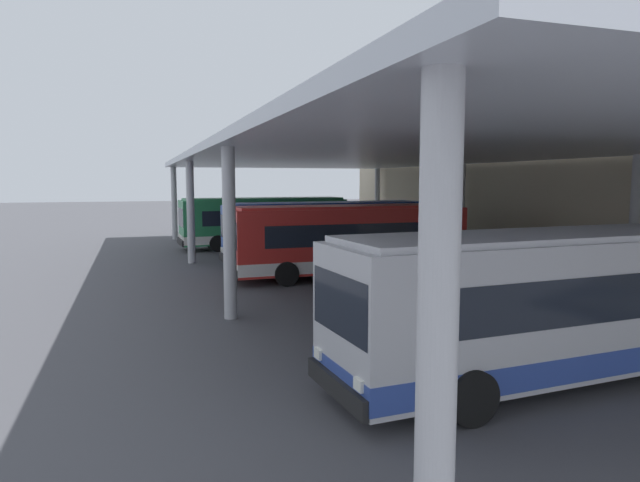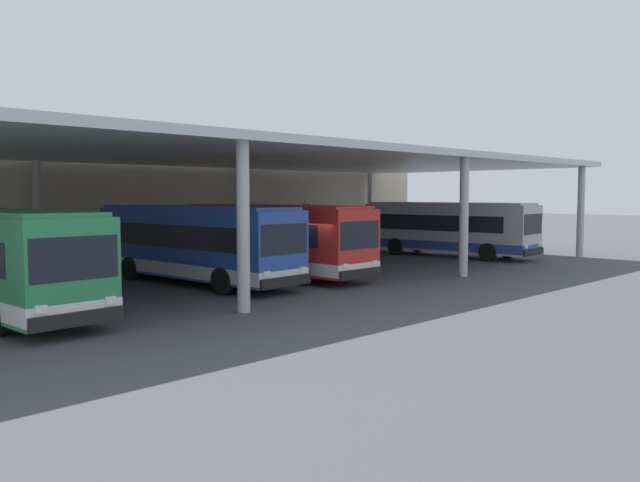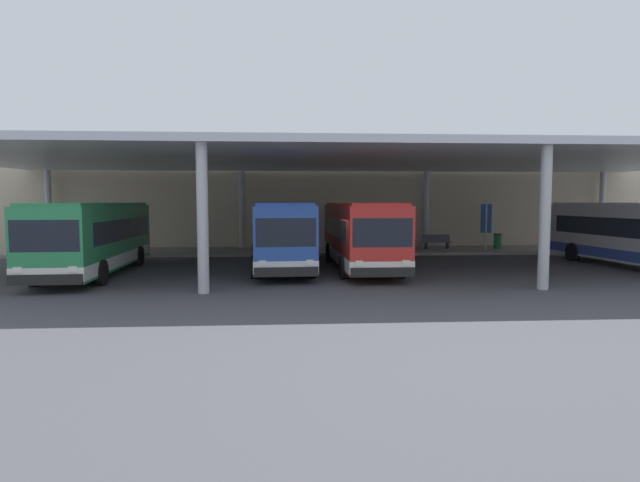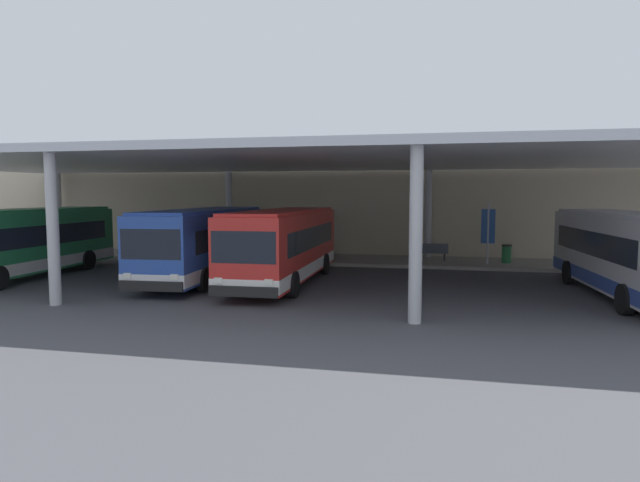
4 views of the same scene
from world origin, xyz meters
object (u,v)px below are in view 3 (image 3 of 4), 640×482
at_px(bus_middle_bay, 361,234).
at_px(bus_far_bay, 633,234).
at_px(bench_waiting, 436,241).
at_px(bus_second_bay, 280,234).
at_px(trash_bin, 498,241).
at_px(banner_sign, 486,221).
at_px(bus_nearest_bay, 94,237).

bearing_deg(bus_middle_bay, bus_far_bay, -1.54).
bearing_deg(bus_middle_bay, bench_waiting, 52.93).
height_order(bus_second_bay, trash_bin, bus_second_bay).
distance_m(bus_middle_bay, trash_bin, 12.77).
bearing_deg(banner_sign, bus_second_bay, -151.81).
bearing_deg(banner_sign, trash_bin, 29.86).
bearing_deg(banner_sign, bench_waiting, 163.15).
distance_m(bus_far_bay, bench_waiting, 11.19).
distance_m(bus_second_bay, bench_waiting, 12.68).
relative_size(bus_second_bay, bus_far_bay, 1.00).
relative_size(bus_second_bay, banner_sign, 3.33).
relative_size(bus_far_bay, banner_sign, 3.33).
bearing_deg(bus_second_bay, bus_nearest_bay, -169.96).
relative_size(bus_nearest_bay, bench_waiting, 5.90).
xyz_separation_m(bus_far_bay, banner_sign, (-4.36, 7.59, 0.32)).
distance_m(bus_nearest_bay, banner_sign, 22.64).
height_order(bus_far_bay, bench_waiting, bus_far_bay).
bearing_deg(bus_far_bay, bus_second_bay, 177.70).
height_order(bus_far_bay, banner_sign, banner_sign).
height_order(bus_nearest_bay, bench_waiting, bus_nearest_bay).
bearing_deg(trash_bin, bus_second_bay, -151.68).
bearing_deg(bus_nearest_bay, bench_waiting, 26.94).
relative_size(bus_second_bay, trash_bin, 10.87).
bearing_deg(bus_far_bay, trash_bin, 112.16).
bearing_deg(trash_bin, bus_nearest_bay, -157.96).
xyz_separation_m(bus_middle_bay, trash_bin, (10.05, 7.82, -0.98)).
bearing_deg(banner_sign, bus_far_bay, -60.14).
bearing_deg(bus_second_bay, banner_sign, 28.19).
bearing_deg(bus_far_bay, bus_nearest_bay, -178.29).
xyz_separation_m(bus_nearest_bay, bus_second_bay, (8.17, 1.45, 0.00)).
xyz_separation_m(bus_middle_bay, bus_far_bay, (13.38, -0.36, 0.00)).
height_order(bus_middle_bay, bench_waiting, bus_middle_bay).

